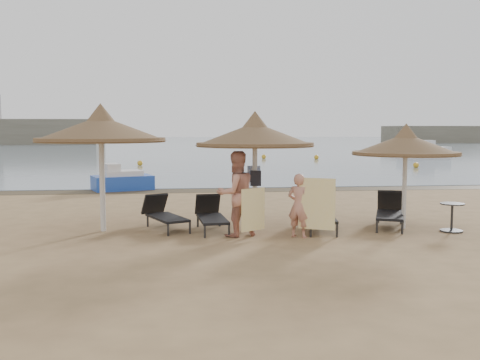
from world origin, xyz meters
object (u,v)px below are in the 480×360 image
object	(u,v)px
person_right	(299,200)
lounger_far_right	(390,211)
side_table	(452,218)
pedal_boat	(122,180)
lounger_near_left	(211,215)
lounger_far_left	(163,214)
person_left	(236,187)
palapa_right	(406,145)
palapa_center	(255,135)
lounger_near_right	(319,213)
palapa_left	(101,130)

from	to	relation	value
person_right	lounger_far_right	bearing A→B (deg)	-121.82
side_table	pedal_boat	xyz separation A→B (m)	(-8.89, 9.90, 0.08)
pedal_boat	lounger_near_left	bearing A→B (deg)	-90.14
lounger_far_left	person_left	xyz separation A→B (m)	(1.70, -1.16, 0.77)
lounger_far_right	person_left	size ratio (longest dim) A/B	0.88
palapa_right	pedal_boat	xyz separation A→B (m)	(-7.92, 9.35, -1.67)
palapa_center	lounger_far_left	xyz separation A→B (m)	(-2.26, 0.25, -1.95)
lounger_far_right	person_left	xyz separation A→B (m)	(-4.02, -0.85, 0.75)
lounger_near_left	side_table	distance (m)	5.82
palapa_center	pedal_boat	size ratio (longest dim) A/B	1.11
lounger_far_left	lounger_near_right	distance (m)	3.87
lounger_near_right	lounger_far_right	xyz separation A→B (m)	(1.88, 0.15, -0.01)
palapa_center	lounger_far_left	size ratio (longest dim) A/B	1.54
lounger_far_left	palapa_right	bearing A→B (deg)	-29.57
lounger_near_left	pedal_boat	world-z (taller)	pedal_boat
palapa_left	side_table	xyz separation A→B (m)	(8.36, -0.99, -2.12)
side_table	pedal_boat	size ratio (longest dim) A/B	0.26
lounger_near_right	lounger_far_right	world-z (taller)	lounger_near_right
palapa_center	pedal_boat	distance (m)	10.09
person_left	pedal_boat	distance (m)	10.55
lounger_far_right	person_left	world-z (taller)	person_left
side_table	palapa_left	bearing A→B (deg)	173.27
lounger_far_right	side_table	distance (m)	1.49
palapa_right	person_right	bearing A→B (deg)	-163.91
palapa_right	palapa_center	bearing A→B (deg)	173.93
palapa_right	lounger_near_left	xyz separation A→B (m)	(-4.78, 0.34, -1.70)
palapa_center	palapa_right	size ratio (longest dim) A/B	1.12
palapa_left	person_right	xyz separation A→B (m)	(4.54, -1.25, -1.60)
palapa_left	lounger_near_right	xyz separation A→B (m)	(5.28, -0.25, -2.05)
lounger_near_left	lounger_near_right	world-z (taller)	lounger_near_right
person_right	side_table	bearing A→B (deg)	-141.55
palapa_center	lounger_far_left	distance (m)	2.99
lounger_near_left	person_right	bearing A→B (deg)	-35.69
palapa_center	lounger_near_right	bearing A→B (deg)	-7.52
lounger_far_right	side_table	xyz separation A→B (m)	(1.20, -0.88, -0.06)
person_right	palapa_center	bearing A→B (deg)	-20.66
palapa_center	side_table	distance (m)	5.15
lounger_near_left	palapa_left	bearing A→B (deg)	173.06
person_left	person_right	size ratio (longest dim) A/B	1.34
person_right	pedal_boat	world-z (taller)	person_right
pedal_boat	lounger_far_left	bearing A→B (deg)	-96.57
lounger_far_left	lounger_far_right	distance (m)	5.73
lounger_far_right	pedal_boat	distance (m)	11.85
palapa_right	person_right	distance (m)	3.20
lounger_far_left	lounger_far_right	size ratio (longest dim) A/B	0.95
palapa_left	side_table	bearing A→B (deg)	-6.73
person_right	pedal_boat	size ratio (longest dim) A/B	0.64
palapa_center	lounger_near_left	distance (m)	2.23
pedal_boat	side_table	bearing A→B (deg)	-67.41
palapa_center	person_right	xyz separation A→B (m)	(0.85, -1.21, -1.46)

